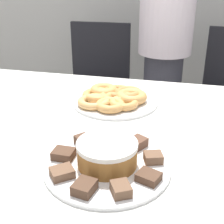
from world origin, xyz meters
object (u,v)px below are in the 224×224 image
object	(u,v)px
person_standing	(165,44)
plate_donuts	(115,101)
plate_cake	(107,166)
office_chair_left	(96,99)
frosted_cake	(107,153)

from	to	relation	value
person_standing	plate_donuts	xyz separation A→B (m)	(-0.13, -0.73, -0.08)
plate_cake	office_chair_left	bearing A→B (deg)	107.73
person_standing	office_chair_left	bearing A→B (deg)	176.00
office_chair_left	plate_cake	xyz separation A→B (m)	(0.38, -1.19, 0.32)
person_standing	frosted_cake	world-z (taller)	person_standing
plate_cake	plate_donuts	size ratio (longest dim) A/B	1.01
plate_cake	frosted_cake	bearing A→B (deg)	116.57
plate_cake	plate_donuts	world-z (taller)	same
plate_donuts	frosted_cake	bearing A→B (deg)	-79.82
person_standing	plate_donuts	size ratio (longest dim) A/B	4.79
plate_cake	frosted_cake	size ratio (longest dim) A/B	2.11
person_standing	office_chair_left	distance (m)	0.58
office_chair_left	frosted_cake	world-z (taller)	office_chair_left
frosted_cake	plate_cake	bearing A→B (deg)	-63.43
person_standing	plate_cake	world-z (taller)	person_standing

